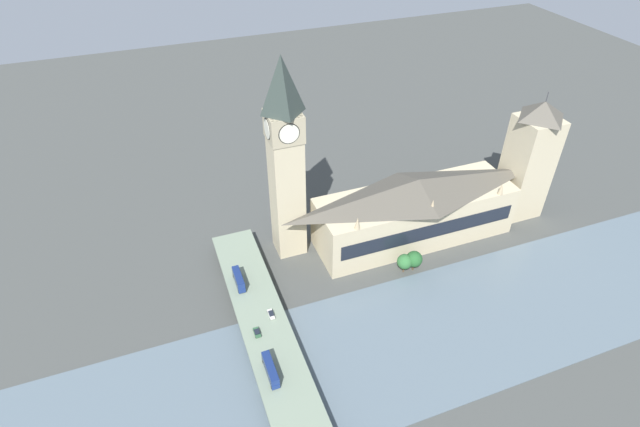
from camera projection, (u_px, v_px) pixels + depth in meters
The scene contains 12 objects.
ground_plane at pixel (412, 264), 200.81m from camera, with size 600.00×600.00×0.00m, color #424442.
river_water at pixel (458, 324), 175.86m from camera, with size 54.83×360.00×0.30m, color slate.
parliament_hall at pixel (415, 209), 205.71m from camera, with size 25.26×82.89×29.10m.
clock_tower at pixel (285, 158), 182.32m from camera, with size 12.65×12.65×81.97m.
victoria_tower at pixel (529, 160), 213.14m from camera, with size 16.16×16.16×57.66m.
road_bridge at pixel (281, 372), 155.09m from camera, with size 141.67×16.28×5.59m.
double_decker_bus_lead at pixel (270, 369), 151.68m from camera, with size 11.62×2.62×4.67m.
double_decker_bus_mid at pixel (239, 279), 182.24m from camera, with size 10.48×2.66×4.87m.
car_northbound_lead at pixel (257, 332), 165.29m from camera, with size 4.16×1.92×1.37m.
car_northbound_tail at pixel (271, 314), 171.60m from camera, with size 4.38×1.74×1.39m.
tree_embankment_near at pixel (405, 262), 193.93m from camera, with size 6.03×6.03×8.36m.
tree_embankment_mid at pixel (414, 259), 194.53m from camera, with size 6.46×6.46×8.97m.
Camera 1 is at (-124.84, 86.42, 138.05)m, focal length 28.00 mm.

